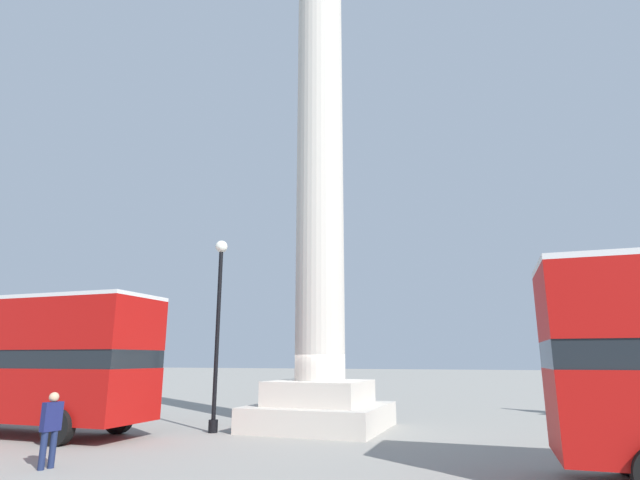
# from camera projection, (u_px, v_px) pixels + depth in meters

# --- Properties ---
(ground_plane) EXTENTS (200.00, 200.00, 0.00)m
(ground_plane) POSITION_uv_depth(u_px,v_px,m) (320.00, 429.00, 17.22)
(ground_plane) COLOR gray
(monument_column) EXTENTS (4.45, 4.45, 20.95)m
(monument_column) POSITION_uv_depth(u_px,v_px,m) (320.00, 199.00, 19.15)
(monument_column) COLOR beige
(monument_column) RESTS_ON ground_plane
(bus_a) EXTENTS (10.68, 2.90, 4.32)m
(bus_a) POSITION_uv_depth(u_px,v_px,m) (8.00, 358.00, 16.69)
(bus_a) COLOR #A80F0C
(bus_a) RESTS_ON ground_plane
(street_lamp) EXTENTS (0.43, 0.43, 6.48)m
(street_lamp) POSITION_uv_depth(u_px,v_px,m) (218.00, 320.00, 17.20)
(street_lamp) COLOR black
(street_lamp) RESTS_ON ground_plane
(pedestrian_near_lamp) EXTENTS (0.23, 0.45, 1.62)m
(pedestrian_near_lamp) POSITION_uv_depth(u_px,v_px,m) (51.00, 426.00, 11.16)
(pedestrian_near_lamp) COLOR #192347
(pedestrian_near_lamp) RESTS_ON ground_plane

